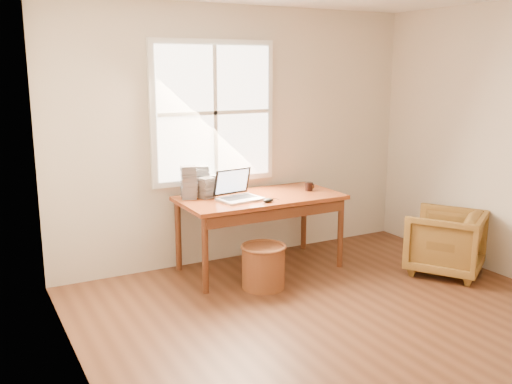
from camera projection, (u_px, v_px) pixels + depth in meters
room_shell at (367, 163)px, 4.07m from camera, size 4.04×4.54×2.64m
desk at (260, 198)px, 5.62m from camera, size 1.60×0.80×0.04m
armchair at (445, 242)px, 5.59m from camera, size 0.94×0.94×0.63m
wicker_stool at (263, 267)px, 5.23m from camera, size 0.46×0.46×0.39m
laptop at (240, 185)px, 5.40m from camera, size 0.45×0.46×0.29m
mouse at (268, 200)px, 5.34m from camera, size 0.13×0.09×0.04m
coffee_mug at (309, 187)px, 5.85m from camera, size 0.08×0.08×0.09m
cd_stack_a at (201, 180)px, 5.66m from camera, size 0.17×0.16×0.29m
cd_stack_b at (206, 188)px, 5.50m from camera, size 0.16×0.15×0.20m
cd_stack_c at (189, 182)px, 5.47m from camera, size 0.17×0.15×0.32m
cd_stack_d at (214, 184)px, 5.72m from camera, size 0.18×0.17×0.19m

